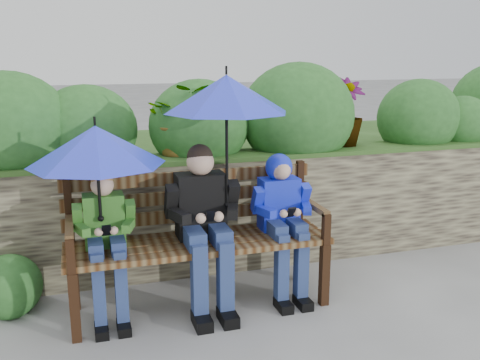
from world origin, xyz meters
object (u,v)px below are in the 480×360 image
object	(u,v)px
park_bench	(197,230)
boy_left	(106,236)
boy_middle	(204,219)
umbrella_right	(226,94)
umbrella_left	(96,145)
boy_right	(283,212)

from	to	relation	value
park_bench	boy_left	xyz separation A→B (m)	(-0.67, -0.08, 0.05)
park_bench	boy_middle	bearing A→B (deg)	-71.51
umbrella_right	boy_left	bearing A→B (deg)	179.03
boy_middle	umbrella_left	bearing A→B (deg)	179.75
boy_left	boy_middle	size ratio (longest dim) A/B	0.88
boy_left	umbrella_left	xyz separation A→B (m)	(-0.03, -0.01, 0.65)
park_bench	umbrella_right	xyz separation A→B (m)	(0.21, -0.10, 1.02)
boy_middle	umbrella_left	world-z (taller)	umbrella_left
boy_middle	umbrella_right	distance (m)	0.93
park_bench	boy_middle	world-z (taller)	boy_middle
park_bench	boy_middle	size ratio (longest dim) A/B	1.57
boy_left	boy_right	size ratio (longest dim) A/B	0.96
boy_right	boy_left	bearing A→B (deg)	-179.66
boy_left	umbrella_right	bearing A→B (deg)	-0.97
park_bench	umbrella_left	xyz separation A→B (m)	(-0.70, -0.10, 0.70)
park_bench	boy_left	bearing A→B (deg)	-172.81
boy_right	umbrella_left	world-z (taller)	umbrella_left
boy_middle	umbrella_left	distance (m)	0.94
park_bench	boy_left	size ratio (longest dim) A/B	1.79
umbrella_left	boy_middle	bearing A→B (deg)	-0.25
boy_left	boy_middle	world-z (taller)	boy_middle
boy_right	umbrella_left	distance (m)	1.49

